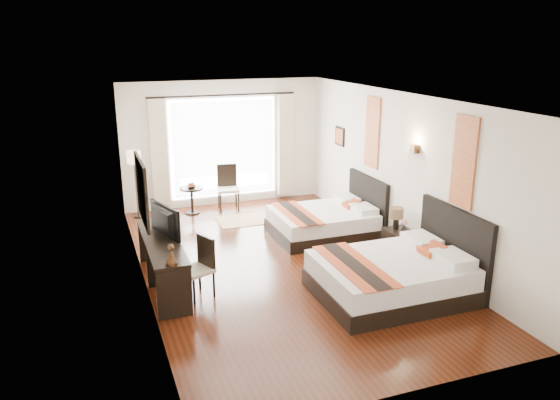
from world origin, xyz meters
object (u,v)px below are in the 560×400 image
object	(u,v)px
console_desk	(163,263)
side_table	(192,200)
vase	(404,229)
window_chair	(228,196)
bed_near	(396,275)
nightstand	(399,244)
table_lamp	(396,215)
television	(160,221)
desk_chair	(198,279)
bed_far	(327,221)
fruit_bowl	(191,187)
floor_lamp	(134,162)

from	to	relation	value
console_desk	side_table	distance (m)	3.59
vase	window_chair	distance (m)	4.35
bed_near	nightstand	bearing A→B (deg)	56.26
table_lamp	side_table	size ratio (longest dim) A/B	0.66
window_chair	table_lamp	bearing A→B (deg)	37.26
television	side_table	bearing A→B (deg)	-37.84
desk_chair	side_table	world-z (taller)	desk_chair
bed_far	desk_chair	world-z (taller)	bed_far
console_desk	bed_far	bearing A→B (deg)	19.60
desk_chair	fruit_bowl	xyz separation A→B (m)	(0.70, 3.93, 0.33)
fruit_bowl	window_chair	world-z (taller)	window_chair
console_desk	floor_lamp	bearing A→B (deg)	90.16
bed_near	side_table	world-z (taller)	bed_near
bed_far	side_table	xyz separation A→B (m)	(-2.19, 2.22, 0.01)
floor_lamp	desk_chair	bearing A→B (deg)	-83.88
bed_far	nightstand	bearing A→B (deg)	-65.08
table_lamp	television	world-z (taller)	television
console_desk	desk_chair	world-z (taller)	desk_chair
desk_chair	fruit_bowl	world-z (taller)	desk_chair
floor_lamp	bed_near	bearing A→B (deg)	-57.58
vase	window_chair	size ratio (longest dim) A/B	0.13
television	desk_chair	xyz separation A→B (m)	(0.41, -0.68, -0.73)
table_lamp	desk_chair	bearing A→B (deg)	-174.24
side_table	nightstand	bearing A→B (deg)	-52.19
table_lamp	desk_chair	distance (m)	3.61
television	fruit_bowl	world-z (taller)	television
vase	side_table	distance (m)	4.78
bed_far	nightstand	size ratio (longest dim) A/B	3.72
bed_far	floor_lamp	world-z (taller)	floor_lamp
console_desk	floor_lamp	xyz separation A→B (m)	(-0.01, 3.54, 0.83)
bed_far	floor_lamp	distance (m)	4.18
vase	console_desk	distance (m)	4.04
side_table	console_desk	bearing A→B (deg)	-108.38
bed_near	side_table	size ratio (longest dim) A/B	3.77
console_desk	fruit_bowl	size ratio (longest dim) A/B	10.57
bed_far	fruit_bowl	bearing A→B (deg)	134.81
fruit_bowl	nightstand	bearing A→B (deg)	-52.02
floor_lamp	side_table	world-z (taller)	floor_lamp
bed_far	console_desk	xyz separation A→B (m)	(-3.32, -1.18, 0.09)
nightstand	side_table	xyz separation A→B (m)	(-2.87, 3.70, 0.04)
fruit_bowl	window_chair	distance (m)	0.87
console_desk	desk_chair	distance (m)	0.70
desk_chair	floor_lamp	bearing A→B (deg)	-107.58
side_table	window_chair	world-z (taller)	window_chair
fruit_bowl	television	bearing A→B (deg)	-108.86
console_desk	side_table	xyz separation A→B (m)	(1.13, 3.40, -0.09)
vase	desk_chair	size ratio (longest dim) A/B	0.14
floor_lamp	console_desk	bearing A→B (deg)	-89.84
console_desk	side_table	world-z (taller)	console_desk
side_table	bed_near	bearing A→B (deg)	-67.20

